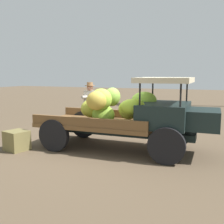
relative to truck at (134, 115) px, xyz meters
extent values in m
plane|color=brown|center=(-0.77, 0.07, -0.91)|extent=(60.00, 60.00, 0.00)
cube|color=black|center=(-0.51, 0.01, -0.46)|extent=(4.02, 0.61, 0.16)
cylinder|color=black|center=(0.91, 0.88, -0.51)|extent=(0.82, 0.17, 0.81)
cylinder|color=black|center=(0.98, -0.72, -0.51)|extent=(0.82, 0.17, 0.81)
cylinder|color=black|center=(-1.89, 0.76, -0.51)|extent=(0.82, 0.17, 0.81)
cylinder|color=black|center=(-1.82, -0.84, -0.51)|extent=(0.82, 0.17, 0.81)
cube|color=brown|center=(-0.96, 0.00, -0.28)|extent=(3.07, 1.85, 0.10)
cube|color=brown|center=(-0.99, 0.79, -0.12)|extent=(3.00, 0.21, 0.22)
cube|color=brown|center=(-0.92, -0.80, -0.12)|extent=(3.00, 0.21, 0.22)
cube|color=black|center=(0.74, 0.07, 0.05)|extent=(1.16, 1.57, 0.55)
cube|color=black|center=(1.64, 0.11, -0.01)|extent=(0.75, 1.09, 0.44)
cylinder|color=black|center=(1.15, 0.73, 0.60)|extent=(0.04, 0.04, 0.55)
cylinder|color=black|center=(1.21, -0.56, 0.60)|extent=(0.04, 0.04, 0.55)
cylinder|color=black|center=(0.27, 0.70, 0.60)|extent=(0.04, 0.04, 0.55)
cylinder|color=black|center=(0.33, -0.60, 0.60)|extent=(0.04, 0.04, 0.55)
cube|color=beige|center=(0.74, 0.07, 0.87)|extent=(1.28, 1.57, 0.12)
ellipsoid|color=#A7CE3F|center=(-0.68, -0.48, 0.41)|extent=(0.69, 0.68, 0.59)
ellipsoid|color=gold|center=(-1.13, 0.32, 0.35)|extent=(0.65, 0.69, 0.54)
ellipsoid|color=#BAC644|center=(-0.15, -0.06, 0.12)|extent=(0.79, 0.79, 0.61)
ellipsoid|color=#8DB844|center=(-0.77, 0.38, 0.40)|extent=(0.60, 0.67, 0.60)
ellipsoid|color=gold|center=(-1.03, -0.30, 0.15)|extent=(0.69, 0.67, 0.47)
ellipsoid|color=gold|center=(-0.71, -0.64, 0.39)|extent=(0.67, 0.67, 0.50)
ellipsoid|color=#82AE30|center=(-0.65, -0.42, 0.02)|extent=(0.72, 0.69, 0.58)
ellipsoid|color=#8BBA3D|center=(0.14, 0.37, 0.35)|extent=(0.69, 0.49, 0.50)
ellipsoid|color=#A7CD34|center=(0.12, -0.48, 0.27)|extent=(0.75, 0.70, 0.47)
cylinder|color=#B8B999|center=(-2.03, 1.73, -0.52)|extent=(0.15, 0.15, 0.79)
cylinder|color=#B8B999|center=(-2.28, 1.64, -0.52)|extent=(0.15, 0.15, 0.79)
cube|color=#BCB4A6|center=(-2.15, 1.68, 0.17)|extent=(0.46, 0.36, 0.58)
cylinder|color=#BCB4A6|center=(-2.03, 1.62, 0.26)|extent=(0.39, 0.30, 0.10)
cylinder|color=#BCB4A6|center=(-2.21, 1.56, 0.26)|extent=(0.23, 0.41, 0.10)
sphere|color=tan|center=(-2.15, 1.68, 0.57)|extent=(0.22, 0.22, 0.22)
cylinder|color=#9B7049|center=(-2.15, 1.68, 0.64)|extent=(0.34, 0.34, 0.02)
cylinder|color=#9B7049|center=(-2.15, 1.68, 0.70)|extent=(0.20, 0.20, 0.10)
cube|color=olive|center=(-2.74, -1.15, -0.66)|extent=(0.63, 0.60, 0.50)
ellipsoid|color=gold|center=(-2.54, 2.07, -0.75)|extent=(0.62, 0.58, 0.34)
camera|label=1|loc=(2.12, -6.19, 0.99)|focal=42.50mm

